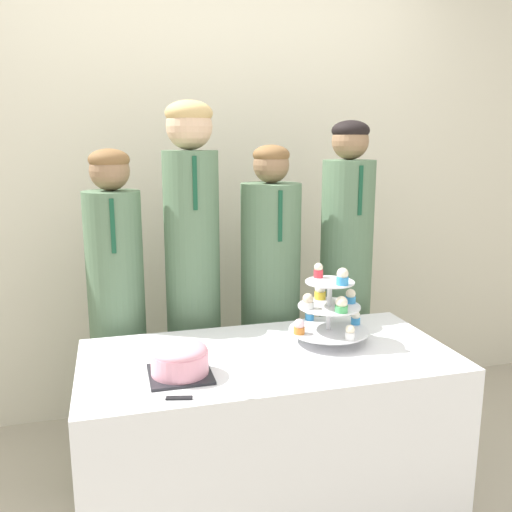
{
  "coord_description": "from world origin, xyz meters",
  "views": [
    {
      "loc": [
        -0.54,
        -1.47,
        1.5
      ],
      "look_at": [
        -0.04,
        0.37,
        1.1
      ],
      "focal_mm": 38.0,
      "sensor_mm": 36.0,
      "label": 1
    }
  ],
  "objects_px": {
    "round_cake": "(180,358)",
    "student_3": "(345,295)",
    "student_1": "(193,293)",
    "student_2": "(270,315)",
    "student_0": "(118,326)",
    "cake_knife": "(195,398)",
    "cupcake_stand": "(329,308)"
  },
  "relations": [
    {
      "from": "student_0",
      "to": "cupcake_stand",
      "type": "bearing_deg",
      "value": -30.3
    },
    {
      "from": "cake_knife",
      "to": "student_1",
      "type": "distance_m",
      "value": 0.82
    },
    {
      "from": "student_0",
      "to": "student_2",
      "type": "xyz_separation_m",
      "value": [
        0.69,
        0.0,
        -0.01
      ]
    },
    {
      "from": "cupcake_stand",
      "to": "student_1",
      "type": "height_order",
      "value": "student_1"
    },
    {
      "from": "student_1",
      "to": "student_2",
      "type": "relative_size",
      "value": 1.12
    },
    {
      "from": "round_cake",
      "to": "student_2",
      "type": "xyz_separation_m",
      "value": [
        0.5,
        0.63,
        -0.09
      ]
    },
    {
      "from": "cupcake_stand",
      "to": "student_3",
      "type": "distance_m",
      "value": 0.55
    },
    {
      "from": "cake_knife",
      "to": "cupcake_stand",
      "type": "relative_size",
      "value": 0.85
    },
    {
      "from": "student_0",
      "to": "student_3",
      "type": "relative_size",
      "value": 0.92
    },
    {
      "from": "cake_knife",
      "to": "student_2",
      "type": "height_order",
      "value": "student_2"
    },
    {
      "from": "cake_knife",
      "to": "student_1",
      "type": "bearing_deg",
      "value": 95.42
    },
    {
      "from": "student_2",
      "to": "student_3",
      "type": "distance_m",
      "value": 0.38
    },
    {
      "from": "round_cake",
      "to": "student_3",
      "type": "distance_m",
      "value": 1.08
    },
    {
      "from": "student_1",
      "to": "cupcake_stand",
      "type": "bearing_deg",
      "value": -45.25
    },
    {
      "from": "cake_knife",
      "to": "student_2",
      "type": "distance_m",
      "value": 0.94
    },
    {
      "from": "student_1",
      "to": "student_3",
      "type": "height_order",
      "value": "student_1"
    },
    {
      "from": "cupcake_stand",
      "to": "student_3",
      "type": "relative_size",
      "value": 0.19
    },
    {
      "from": "cake_knife",
      "to": "student_1",
      "type": "relative_size",
      "value": 0.16
    },
    {
      "from": "round_cake",
      "to": "student_2",
      "type": "bearing_deg",
      "value": 51.24
    },
    {
      "from": "student_2",
      "to": "student_3",
      "type": "relative_size",
      "value": 0.93
    },
    {
      "from": "cupcake_stand",
      "to": "student_3",
      "type": "bearing_deg",
      "value": 58.93
    },
    {
      "from": "student_0",
      "to": "cake_knife",
      "type": "bearing_deg",
      "value": -75.23
    },
    {
      "from": "cupcake_stand",
      "to": "student_3",
      "type": "height_order",
      "value": "student_3"
    },
    {
      "from": "round_cake",
      "to": "student_0",
      "type": "bearing_deg",
      "value": 106.94
    },
    {
      "from": "cake_knife",
      "to": "student_0",
      "type": "xyz_separation_m",
      "value": [
        -0.21,
        0.81,
        -0.02
      ]
    },
    {
      "from": "cupcake_stand",
      "to": "cake_knife",
      "type": "bearing_deg",
      "value": -149.23
    },
    {
      "from": "round_cake",
      "to": "student_1",
      "type": "xyz_separation_m",
      "value": [
        0.14,
        0.63,
        0.04
      ]
    },
    {
      "from": "cupcake_stand",
      "to": "student_0",
      "type": "distance_m",
      "value": 0.93
    },
    {
      "from": "cake_knife",
      "to": "round_cake",
      "type": "bearing_deg",
      "value": 110.85
    },
    {
      "from": "student_2",
      "to": "student_0",
      "type": "bearing_deg",
      "value": -180.0
    },
    {
      "from": "cake_knife",
      "to": "student_0",
      "type": "relative_size",
      "value": 0.18
    },
    {
      "from": "cake_knife",
      "to": "student_3",
      "type": "distance_m",
      "value": 1.18
    }
  ]
}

